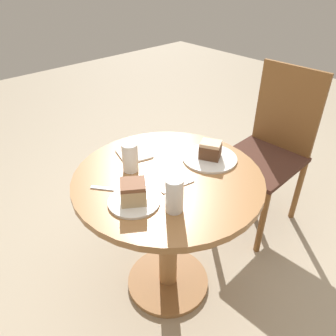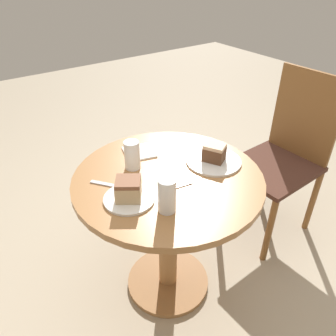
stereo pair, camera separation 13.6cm
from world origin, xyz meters
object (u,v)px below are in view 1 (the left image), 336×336
object	(u,v)px
plate_far	(210,158)
cake_slice_far	(210,150)
glass_water	(174,197)
glass_lemonade	(130,159)
chair	(269,149)
cake_slice_near	(133,192)
plate_near	(134,201)

from	to	relation	value
plate_far	cake_slice_far	world-z (taller)	cake_slice_far
glass_water	glass_lemonade	bearing A→B (deg)	172.46
plate_far	glass_water	xyz separation A→B (m)	(0.15, -0.36, 0.05)
cake_slice_far	glass_water	bearing A→B (deg)	-67.94
chair	cake_slice_far	xyz separation A→B (m)	(0.04, -0.60, 0.25)
plate_far	glass_water	distance (m)	0.39
glass_lemonade	cake_slice_near	bearing A→B (deg)	-34.13
cake_slice_far	glass_water	distance (m)	0.39
chair	plate_near	size ratio (longest dim) A/B	4.91
plate_near	cake_slice_far	size ratio (longest dim) A/B	1.72
cake_slice_far	cake_slice_near	bearing A→B (deg)	-88.29
plate_near	glass_water	bearing A→B (deg)	31.99
chair	plate_near	xyz separation A→B (m)	(0.05, -1.04, 0.21)
chair	cake_slice_far	distance (m)	0.65
chair	cake_slice_near	xyz separation A→B (m)	(0.05, -1.04, 0.25)
plate_near	glass_water	size ratio (longest dim) A/B	1.45
plate_near	cake_slice_near	world-z (taller)	cake_slice_near
chair	cake_slice_far	bearing A→B (deg)	-88.60
cake_slice_far	glass_lemonade	distance (m)	0.36
cake_slice_far	chair	bearing A→B (deg)	93.59
glass_water	cake_slice_far	bearing A→B (deg)	112.06
cake_slice_near	glass_lemonade	world-z (taller)	glass_lemonade
chair	plate_far	bearing A→B (deg)	-88.60
cake_slice_far	glass_water	xyz separation A→B (m)	(0.15, -0.36, 0.01)
cake_slice_near	cake_slice_far	distance (m)	0.44
plate_far	cake_slice_near	xyz separation A→B (m)	(0.01, -0.44, 0.05)
cake_slice_far	glass_lemonade	bearing A→B (deg)	-118.24
plate_far	cake_slice_far	size ratio (longest dim) A/B	2.17
chair	plate_far	xyz separation A→B (m)	(0.04, -0.60, 0.21)
plate_near	plate_far	distance (m)	0.44
cake_slice_far	glass_lemonade	xyz separation A→B (m)	(-0.17, -0.32, 0.01)
chair	glass_lemonade	size ratio (longest dim) A/B	7.58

